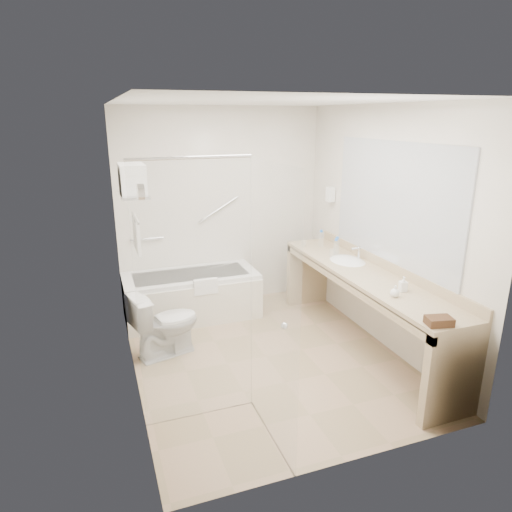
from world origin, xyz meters
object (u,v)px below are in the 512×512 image
object	(u,v)px
toilet	(165,324)
vanity_counter	(364,291)
amenity_basket	(439,321)
water_bottle_left	(321,239)
bathtub	(192,295)

from	to	relation	value
toilet	vanity_counter	bearing A→B (deg)	-121.28
amenity_basket	water_bottle_left	bearing A→B (deg)	85.67
bathtub	water_bottle_left	world-z (taller)	water_bottle_left
vanity_counter	bathtub	bearing A→B (deg)	137.65
amenity_basket	water_bottle_left	xyz separation A→B (m)	(0.17, 2.26, 0.06)
toilet	bathtub	bearing A→B (deg)	-43.95
vanity_counter	amenity_basket	xyz separation A→B (m)	(-0.15, -1.25, 0.24)
bathtub	water_bottle_left	bearing A→B (deg)	-13.75
water_bottle_left	vanity_counter	bearing A→B (deg)	-91.17
amenity_basket	bathtub	bearing A→B (deg)	117.49
toilet	water_bottle_left	xyz separation A→B (m)	(2.00, 0.45, 0.60)
bathtub	water_bottle_left	distance (m)	1.73
water_bottle_left	amenity_basket	bearing A→B (deg)	-94.33
vanity_counter	amenity_basket	size ratio (longest dim) A/B	13.87
toilet	water_bottle_left	size ratio (longest dim) A/B	3.38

